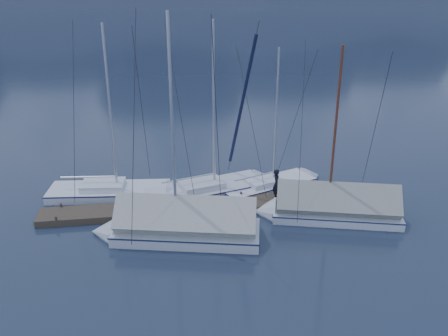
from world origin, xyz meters
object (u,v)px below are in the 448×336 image
(sailboat_open_mid, at_px, (223,188))
(person, at_px, (277,184))
(sailboat_open_left, at_px, (127,192))
(sailboat_covered_near, at_px, (325,209))
(sailboat_open_right, at_px, (280,184))
(sailboat_covered_far, at_px, (173,227))

(sailboat_open_mid, bearing_deg, person, -39.65)
(sailboat_open_left, distance_m, sailboat_covered_near, 10.33)
(sailboat_open_left, height_order, person, sailboat_open_left)
(sailboat_open_left, relative_size, sailboat_covered_near, 1.07)
(sailboat_open_mid, height_order, sailboat_covered_near, sailboat_open_mid)
(sailboat_open_right, relative_size, sailboat_covered_near, 0.92)
(sailboat_open_right, height_order, person, sailboat_open_right)
(sailboat_open_mid, relative_size, sailboat_covered_near, 1.09)
(sailboat_covered_far, height_order, person, sailboat_covered_far)
(sailboat_covered_near, bearing_deg, sailboat_open_mid, 139.69)
(sailboat_open_mid, xyz_separation_m, person, (2.43, -2.01, 0.96))
(sailboat_covered_near, height_order, sailboat_covered_far, sailboat_covered_far)
(sailboat_open_mid, relative_size, sailboat_covered_far, 0.93)
(sailboat_open_mid, xyz_separation_m, sailboat_covered_far, (-2.93, -4.59, 0.35))
(sailboat_open_left, height_order, sailboat_open_mid, sailboat_open_mid)
(sailboat_covered_near, xyz_separation_m, sailboat_covered_far, (-7.34, -0.85, 0.07))
(person, bearing_deg, sailboat_covered_far, 122.50)
(sailboat_open_right, bearing_deg, sailboat_covered_near, -72.92)
(sailboat_open_left, xyz_separation_m, person, (7.57, -2.22, 0.96))
(sailboat_open_left, height_order, sailboat_covered_near, sailboat_open_left)
(sailboat_open_left, xyz_separation_m, sailboat_covered_near, (9.55, -3.94, 0.28))
(sailboat_covered_far, bearing_deg, sailboat_open_right, 37.83)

